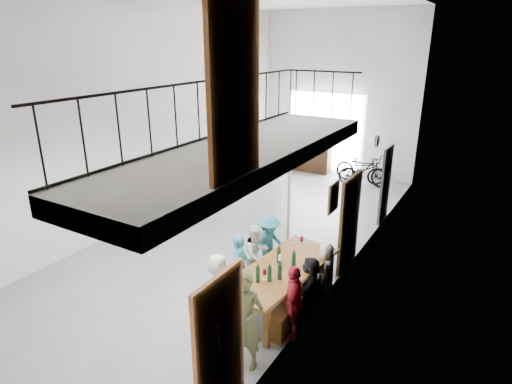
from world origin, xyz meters
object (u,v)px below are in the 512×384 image
Objects in this scene: serving_counter at (306,158)px; host_standing at (245,320)px; bench_inner at (248,284)px; oak_barrel at (267,156)px; tasting_table at (282,272)px; side_bench at (182,199)px; bicycle_near at (363,169)px.

serving_counter is 10.15m from host_standing.
oak_barrel reaches higher than bench_inner.
side_bench is (-4.70, 2.87, -0.47)m from tasting_table.
side_bench is (-4.00, 2.86, 0.01)m from bench_inner.
oak_barrel is (-3.73, 7.36, 0.29)m from bench_inner.
bicycle_near is at bearing -13.72° from serving_counter.
tasting_table is 7.58m from bicycle_near.
side_bench is 1.65× the size of oak_barrel.
bicycle_near is (2.25, -0.46, 0.04)m from serving_counter.
tasting_table reaches higher than bench_inner.
oak_barrel is 3.53m from bicycle_near.
host_standing reaches higher than bicycle_near.
oak_barrel reaches higher than side_bench.
tasting_table is 8.60m from oak_barrel.
side_bench is 5.35m from serving_counter.
side_bench is at bearing 127.37° from host_standing.
side_bench is at bearing 154.41° from tasting_table.
bicycle_near reaches higher than serving_counter.
tasting_table reaches higher than side_bench.
host_standing is 0.80× the size of bicycle_near.
tasting_table is at bearing 87.54° from host_standing.
tasting_table is 5.53m from side_bench.
tasting_table is 1.50× the size of side_bench.
oak_barrel is at bearing -156.26° from serving_counter.
bicycle_near reaches higher than bench_inner.
serving_counter is at bearing 88.14° from bicycle_near.
oak_barrel is 10.09m from host_standing.
bicycle_near is at bearing 50.77° from side_bench.
bicycle_near is (-0.90, 7.52, -0.20)m from tasting_table.
tasting_table is at bearing -70.56° from serving_counter.
tasting_table is 0.85m from bench_inner.
oak_barrel is at bearing 126.82° from tasting_table.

